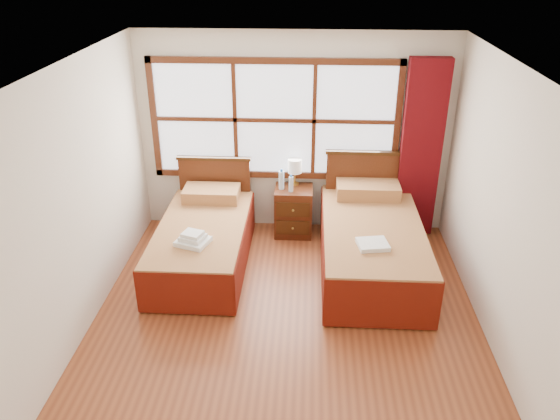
{
  "coord_description": "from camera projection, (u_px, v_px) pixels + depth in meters",
  "views": [
    {
      "loc": [
        0.2,
        -4.45,
        3.55
      ],
      "look_at": [
        -0.1,
        0.7,
        0.98
      ],
      "focal_mm": 35.0,
      "sensor_mm": 36.0,
      "label": 1
    }
  ],
  "objects": [
    {
      "name": "lamp",
      "position": [
        295.0,
        167.0,
        7.08
      ],
      "size": [
        0.18,
        0.18,
        0.35
      ],
      "color": "gold",
      "rests_on": "nightstand"
    },
    {
      "name": "window",
      "position": [
        275.0,
        120.0,
        6.89
      ],
      "size": [
        3.16,
        0.06,
        1.56
      ],
      "color": "white",
      "rests_on": "wall_back"
    },
    {
      "name": "nightstand",
      "position": [
        294.0,
        211.0,
        7.21
      ],
      "size": [
        0.49,
        0.48,
        0.65
      ],
      "color": "#4B2110",
      "rests_on": "floor"
    },
    {
      "name": "curtain",
      "position": [
        421.0,
        150.0,
        6.86
      ],
      "size": [
        0.5,
        0.16,
        2.3
      ],
      "primitive_type": "cube",
      "color": "#5D090E",
      "rests_on": "wall_back"
    },
    {
      "name": "bottle_near",
      "position": [
        281.0,
        180.0,
        7.01
      ],
      "size": [
        0.07,
        0.07,
        0.28
      ],
      "color": "#BFDEF6",
      "rests_on": "nightstand"
    },
    {
      "name": "floor",
      "position": [
        285.0,
        327.0,
        5.57
      ],
      "size": [
        4.5,
        4.5,
        0.0
      ],
      "primitive_type": "plane",
      "color": "brown",
      "rests_on": "ground"
    },
    {
      "name": "ceiling",
      "position": [
        287.0,
        70.0,
        4.41
      ],
      "size": [
        4.5,
        4.5,
        0.0
      ],
      "primitive_type": "plane",
      "rotation": [
        3.14,
        0.0,
        0.0
      ],
      "color": "white",
      "rests_on": "wall_back"
    },
    {
      "name": "bottle_far",
      "position": [
        291.0,
        184.0,
        6.95
      ],
      "size": [
        0.06,
        0.06,
        0.23
      ],
      "color": "#BFDEF6",
      "rests_on": "nightstand"
    },
    {
      "name": "towels_right",
      "position": [
        373.0,
        244.0,
        5.82
      ],
      "size": [
        0.36,
        0.33,
        0.05
      ],
      "rotation": [
        0.0,
        0.0,
        0.17
      ],
      "color": "white",
      "rests_on": "bed_right"
    },
    {
      "name": "bed_right",
      "position": [
        371.0,
        242.0,
        6.44
      ],
      "size": [
        1.16,
        2.25,
        1.13
      ],
      "color": "#381F0B",
      "rests_on": "floor"
    },
    {
      "name": "wall_right",
      "position": [
        508.0,
        219.0,
        4.89
      ],
      "size": [
        0.0,
        4.5,
        4.5
      ],
      "primitive_type": "plane",
      "rotation": [
        1.57,
        0.0,
        -1.57
      ],
      "color": "silver",
      "rests_on": "floor"
    },
    {
      "name": "bed_left",
      "position": [
        204.0,
        240.0,
        6.56
      ],
      "size": [
        1.04,
        2.06,
        1.01
      ],
      "color": "#381F0B",
      "rests_on": "floor"
    },
    {
      "name": "towels_left",
      "position": [
        193.0,
        239.0,
        5.99
      ],
      "size": [
        0.41,
        0.38,
        0.14
      ],
      "rotation": [
        0.0,
        0.0,
        -0.33
      ],
      "color": "white",
      "rests_on": "bed_left"
    },
    {
      "name": "wall_left",
      "position": [
        73.0,
        208.0,
        5.09
      ],
      "size": [
        0.0,
        4.5,
        4.5
      ],
      "primitive_type": "plane",
      "rotation": [
        1.57,
        0.0,
        1.57
      ],
      "color": "silver",
      "rests_on": "floor"
    },
    {
      "name": "wall_back",
      "position": [
        294.0,
        135.0,
        7.01
      ],
      "size": [
        4.0,
        0.0,
        4.0
      ],
      "primitive_type": "plane",
      "rotation": [
        1.57,
        0.0,
        0.0
      ],
      "color": "silver",
      "rests_on": "floor"
    }
  ]
}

